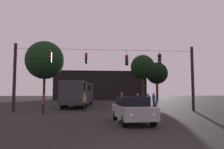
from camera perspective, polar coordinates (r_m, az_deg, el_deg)
ground_plane at (r=30.49m, az=-2.68°, el=-8.07°), size 168.00×168.00×0.00m
overhead_signal_span at (r=20.44m, az=-1.39°, el=0.64°), size 17.12×0.44×6.27m
city_bus at (r=27.58m, az=-8.69°, el=-4.50°), size 3.52×11.19×3.00m
car_near_right at (r=13.00m, az=5.35°, el=-9.06°), size 2.03×4.41×1.52m
car_far_left at (r=40.65m, az=-6.57°, el=-6.08°), size 2.01×4.41×1.52m
pedestrian_crossing_left at (r=21.45m, az=6.79°, el=-6.90°), size 0.25×0.37×1.69m
pedestrian_crossing_center at (r=20.74m, az=-7.27°, el=-6.95°), size 0.35×0.42×1.70m
pedestrian_crossing_right at (r=19.27m, az=9.49°, el=-7.12°), size 0.33×0.41×1.69m
pedestrian_near_bus at (r=19.15m, az=-17.69°, el=-7.12°), size 0.31×0.40×1.62m
pedestrian_trailing at (r=22.02m, az=2.59°, el=-6.78°), size 0.33×0.41×1.74m
pedestrian_far_side at (r=23.41m, az=10.96°, el=-6.59°), size 0.26×0.37×1.73m
corner_building at (r=54.24m, az=-3.21°, el=-3.02°), size 21.42×9.57×6.76m
tree_left_silhouette at (r=49.11m, az=11.75°, el=0.30°), size 4.82×4.82×8.44m
tree_behind_building at (r=41.18m, az=8.09°, el=1.91°), size 4.54×4.54×8.82m
tree_right_far at (r=38.01m, az=-17.29°, el=3.61°), size 6.38×6.38×10.35m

